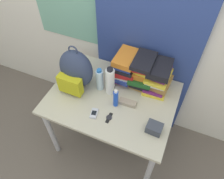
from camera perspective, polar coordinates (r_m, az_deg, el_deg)
The scene contains 15 objects.
ground_plane at distance 2.41m, azimuth -4.09°, elevation -20.59°, with size 12.00×12.00×0.00m, color #665B51.
wall_back at distance 1.94m, azimuth 5.91°, elevation 17.89°, with size 6.00×0.06×2.50m.
curtain_blue at distance 1.87m, azimuth 9.57°, elevation 16.03°, with size 0.93×0.04×2.50m.
desk at distance 1.99m, azimuth -0.00°, elevation -3.68°, with size 1.10×0.82×0.77m.
backpack at distance 1.90m, azimuth -9.47°, elevation 4.92°, with size 0.30×0.26×0.44m.
book_stack_left at distance 1.97m, azimuth 3.70°, elevation 5.90°, with size 0.22×0.28×0.28m.
book_stack_center at distance 1.93m, azimuth 8.15°, elevation 4.63°, with size 0.23×0.28×0.30m.
book_stack_right at distance 1.93m, azimuth 11.97°, elevation 3.13°, with size 0.23×0.28×0.27m.
water_bottle at distance 1.90m, azimuth -3.22°, elevation 2.59°, with size 0.06×0.06×0.23m.
sports_bottle at distance 1.85m, azimuth -0.51°, elevation 2.16°, with size 0.08×0.08×0.29m.
sunscreen_bottle at distance 1.79m, azimuth 0.98°, elevation -2.32°, with size 0.04×0.04×0.19m.
cell_phone at distance 1.81m, azimuth -4.72°, elevation -6.23°, with size 0.07×0.11×0.02m.
sunglasses_case at distance 1.86m, azimuth 4.08°, elevation -3.44°, with size 0.15×0.06×0.04m.
camera_pouch at distance 1.73m, azimuth 10.99°, elevation -9.84°, with size 0.13×0.10×0.07m.
wristwatch at distance 1.78m, azimuth -0.78°, elevation -7.37°, with size 0.05×0.10×0.01m.
Camera 1 is at (0.47, -0.68, 2.26)m, focal length 35.00 mm.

